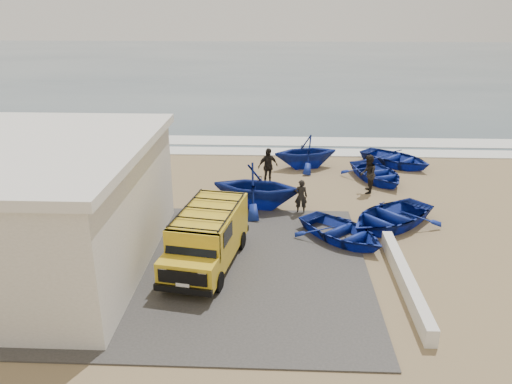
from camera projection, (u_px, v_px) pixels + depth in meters
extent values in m
plane|color=#8F7853|center=(253.00, 242.00, 18.88)|extent=(160.00, 160.00, 0.00)
cube|color=#413E3B|center=(191.00, 266.00, 17.09)|extent=(12.00, 10.00, 0.05)
cube|color=#385166|center=(272.00, 65.00, 71.11)|extent=(180.00, 88.00, 0.01)
cube|color=white|center=(262.00, 152.00, 30.06)|extent=(180.00, 1.60, 0.06)
cube|color=white|center=(264.00, 141.00, 32.40)|extent=(180.00, 2.20, 0.04)
cube|color=silver|center=(25.00, 211.00, 16.60)|extent=(8.00, 9.00, 4.00)
cube|color=silver|center=(14.00, 149.00, 15.83)|extent=(8.40, 9.40, 0.30)
cube|color=black|center=(152.00, 180.00, 17.63)|extent=(0.08, 0.70, 0.90)
cube|color=silver|center=(405.00, 280.00, 15.78)|extent=(0.35, 6.00, 0.55)
cube|color=gold|center=(210.00, 231.00, 17.19)|extent=(2.42, 3.96, 1.57)
cube|color=gold|center=(188.00, 273.00, 15.24)|extent=(1.93, 1.15, 0.85)
cube|color=black|center=(192.00, 244.00, 15.37)|extent=(1.69, 0.60, 0.68)
cube|color=black|center=(183.00, 278.00, 14.80)|extent=(1.52, 0.34, 0.43)
cube|color=black|center=(183.00, 290.00, 14.92)|extent=(1.84, 0.45, 0.21)
cube|color=black|center=(209.00, 209.00, 16.84)|extent=(2.28, 3.66, 0.06)
cylinder|color=black|center=(167.00, 276.00, 15.91)|extent=(0.32, 0.69, 0.66)
cylinder|color=black|center=(197.00, 236.00, 18.59)|extent=(0.32, 0.69, 0.66)
cylinder|color=black|center=(218.00, 282.00, 15.57)|extent=(0.32, 0.69, 0.66)
cylinder|color=black|center=(241.00, 241.00, 18.25)|extent=(0.32, 0.69, 0.66)
imported|color=navy|center=(342.00, 231.00, 18.85)|extent=(4.43, 4.51, 0.77)
imported|color=navy|center=(390.00, 216.00, 20.04)|extent=(5.19, 5.06, 0.88)
imported|color=navy|center=(256.00, 186.00, 21.65)|extent=(4.38, 3.96, 2.03)
imported|color=navy|center=(377.00, 173.00, 25.18)|extent=(3.94, 4.57, 0.80)
imported|color=navy|center=(306.00, 152.00, 27.00)|extent=(4.08, 3.74, 1.81)
imported|color=navy|center=(396.00, 158.00, 27.49)|extent=(4.90, 4.84, 0.83)
imported|color=black|center=(301.00, 196.00, 21.22)|extent=(0.56, 0.37, 1.50)
imported|color=black|center=(368.00, 174.00, 23.42)|extent=(0.86, 1.02, 1.85)
imported|color=black|center=(268.00, 166.00, 24.49)|extent=(1.17, 0.95, 1.86)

